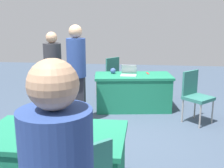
% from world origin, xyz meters
% --- Properties ---
extents(ground_plane, '(14.40, 14.40, 0.00)m').
position_xyz_m(ground_plane, '(0.00, 0.00, 0.00)').
color(ground_plane, '#3D4C60').
extents(table_foreground, '(1.68, 0.99, 0.74)m').
position_xyz_m(table_foreground, '(-0.44, -1.53, 0.37)').
color(table_foreground, '#1E7A56').
rests_on(table_foreground, ground).
extents(table_mid_left, '(1.49, 0.92, 0.74)m').
position_xyz_m(table_mid_left, '(0.24, 1.57, 0.37)').
color(table_mid_left, '#1E7A56').
rests_on(table_mid_left, ground).
extents(chair_near_front, '(0.62, 0.62, 0.97)m').
position_xyz_m(chair_near_front, '(0.20, -2.50, 0.56)').
color(chair_near_front, '#9E9993').
rests_on(chair_near_front, ground).
extents(chair_tucked_left, '(0.62, 0.62, 0.96)m').
position_xyz_m(chair_tucked_left, '(-1.61, -0.90, 0.55)').
color(chair_tucked_left, '#9E9993').
rests_on(chair_tucked_left, ground).
extents(person_presenter, '(0.48, 0.48, 1.65)m').
position_xyz_m(person_presenter, '(1.09, -0.96, 0.92)').
color(person_presenter, '#26262D').
rests_on(person_presenter, ground).
extents(person_attendee_standing, '(0.35, 0.35, 1.79)m').
position_xyz_m(person_attendee_standing, '(0.54, -0.63, 1.01)').
color(person_attendee_standing, '#26262D').
rests_on(person_attendee_standing, ground).
extents(laptop_silver, '(0.32, 0.30, 0.21)m').
position_xyz_m(laptop_silver, '(-0.35, -1.47, 0.78)').
color(laptop_silver, silver).
rests_on(laptop_silver, table_foreground).
extents(yarn_ball, '(0.12, 0.12, 0.12)m').
position_xyz_m(yarn_ball, '(-0.01, -1.61, 0.80)').
color(yarn_ball, '#3F5999').
rests_on(yarn_ball, table_foreground).
extents(scissors_red, '(0.08, 0.18, 0.01)m').
position_xyz_m(scissors_red, '(-0.74, -1.71, 0.75)').
color(scissors_red, red).
rests_on(scissors_red, table_foreground).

